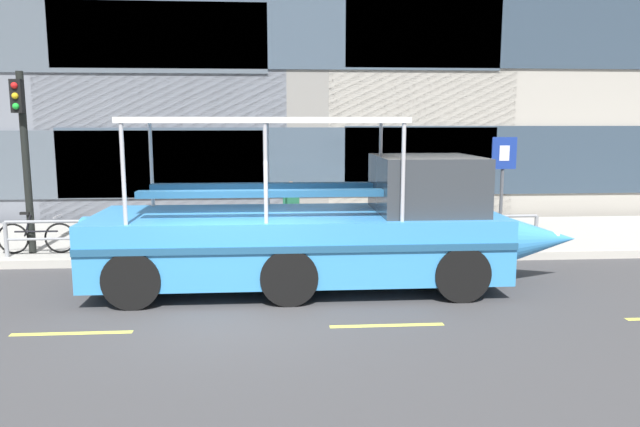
{
  "coord_description": "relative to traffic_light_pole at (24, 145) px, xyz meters",
  "views": [
    {
      "loc": [
        0.71,
        -9.89,
        3.15
      ],
      "look_at": [
        1.58,
        2.01,
        1.3
      ],
      "focal_mm": 33.28,
      "sensor_mm": 36.0,
      "label": 1
    }
  ],
  "objects": [
    {
      "name": "traffic_light_pole",
      "position": [
        0.0,
        0.0,
        0.0
      ],
      "size": [
        0.24,
        0.46,
        4.07
      ],
      "color": "black",
      "rests_on": "sidewalk"
    },
    {
      "name": "parking_sign",
      "position": [
        11.03,
        0.19,
        -0.69
      ],
      "size": [
        0.6,
        0.12,
        2.61
      ],
      "color": "#4C4F54",
      "rests_on": "sidewalk"
    },
    {
      "name": "ground_plane",
      "position": [
        4.89,
        -3.78,
        -2.65
      ],
      "size": [
        120.0,
        120.0,
        0.0
      ],
      "primitive_type": "plane",
      "color": "#3D3D3F"
    },
    {
      "name": "pedestrian_near_bow",
      "position": [
        8.93,
        0.64,
        -1.53
      ],
      "size": [
        0.21,
        0.45,
        1.56
      ],
      "color": "#47423D",
      "rests_on": "sidewalk"
    },
    {
      "name": "duck_tour_boat",
      "position": [
        6.53,
        -2.55,
        -1.57
      ],
      "size": [
        9.5,
        2.62,
        3.23
      ],
      "color": "#388CD1",
      "rests_on": "ground_plane"
    },
    {
      "name": "lane_centreline",
      "position": [
        4.89,
        -4.89,
        -2.64
      ],
      "size": [
        25.8,
        0.12,
        0.01
      ],
      "color": "#DBD64C",
      "rests_on": "ground_plane"
    },
    {
      "name": "sidewalk",
      "position": [
        4.89,
        1.82,
        -2.56
      ],
      "size": [
        32.0,
        4.8,
        0.18
      ],
      "primitive_type": "cube",
      "color": "#A8A59E",
      "rests_on": "ground_plane"
    },
    {
      "name": "leaned_bicycle",
      "position": [
        0.14,
        -0.02,
        -2.09
      ],
      "size": [
        1.74,
        0.46,
        0.96
      ],
      "color": "black",
      "rests_on": "sidewalk"
    },
    {
      "name": "curb_guardrail",
      "position": [
        5.65,
        -0.33,
        -1.91
      ],
      "size": [
        12.18,
        0.09,
        0.82
      ],
      "color": "gray",
      "rests_on": "sidewalk"
    },
    {
      "name": "pedestrian_mid_left",
      "position": [
        5.95,
        0.65,
        -1.54
      ],
      "size": [
        0.41,
        0.27,
        1.54
      ],
      "color": "black",
      "rests_on": "sidewalk"
    },
    {
      "name": "curb_edge",
      "position": [
        4.89,
        -0.67,
        -2.56
      ],
      "size": [
        32.0,
        0.18,
        0.18
      ],
      "primitive_type": "cube",
      "color": "#B2ADA3",
      "rests_on": "ground_plane"
    }
  ]
}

